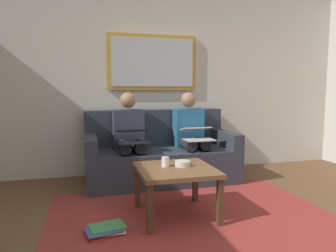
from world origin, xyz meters
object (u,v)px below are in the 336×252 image
coffee_table (176,174)px  cup (165,162)px  couch (160,156)px  bowl (182,163)px  person_right (130,135)px  magazine_stack (106,230)px  laptop_silver (197,133)px  framed_mirror (153,62)px  laptop_black (132,136)px  person_left (191,133)px

coffee_table → cup: cup is taller
couch → bowl: size_ratio=13.38×
person_right → magazine_stack: person_right is taller
coffee_table → magazine_stack: bearing=17.0°
bowl → laptop_silver: size_ratio=0.38×
framed_mirror → magazine_stack: bearing=66.2°
cup → laptop_silver: (-0.63, -0.84, 0.13)m
laptop_silver → framed_mirror: bearing=-60.0°
couch → laptop_black: 0.60m
framed_mirror → laptop_silver: framed_mirror is taller
bowl → magazine_stack: bowl is taller
person_left → laptop_silver: (0.00, 0.24, 0.02)m
coffee_table → laptop_silver: bearing=-121.0°
framed_mirror → cup: size_ratio=13.86×
cup → laptop_silver: bearing=-126.6°
coffee_table → cup: (0.08, -0.06, 0.11)m
magazine_stack → bowl: bearing=-161.8°
laptop_silver → laptop_black: 0.81m
person_left → laptop_silver: size_ratio=3.06×
framed_mirror → laptop_black: (0.40, 0.70, -0.92)m
bowl → magazine_stack: size_ratio=0.41×
framed_mirror → laptop_silver: size_ratio=3.35×
coffee_table → bowl: 0.12m
person_left → magazine_stack: (1.20, 1.35, -0.58)m
framed_mirror → person_left: framed_mirror is taller
couch → coffee_table: (0.14, 1.22, 0.08)m
coffee_table → bowl: bowl is taller
coffee_table → magazine_stack: 0.77m
person_right → magazine_stack: bearing=73.8°
coffee_table → person_left: size_ratio=0.61×
person_left → laptop_black: size_ratio=3.02×
coffee_table → person_right: 1.20m
laptop_black → coffee_table: bearing=106.0°
couch → framed_mirror: bearing=-90.0°
laptop_silver → person_right: bearing=-16.6°
cup → bowl: bearing=171.3°
framed_mirror → laptop_silver: (-0.40, 0.70, -0.92)m
person_right → laptop_black: (0.00, 0.24, 0.03)m
couch → bowl: (0.06, 1.18, 0.17)m
couch → person_right: bearing=9.6°
cup → person_right: (0.18, -1.08, 0.11)m
cup → laptop_silver: size_ratio=0.24×
framed_mirror → magazine_stack: framed_mirror is taller
couch → person_right: (0.40, 0.07, 0.30)m
laptop_black → couch: bearing=-142.6°
person_left → laptop_silver: bearing=90.0°
cup → laptop_black: bearing=-78.0°
couch → laptop_silver: couch is taller
couch → cup: couch is taller
person_right → cup: bearing=99.4°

